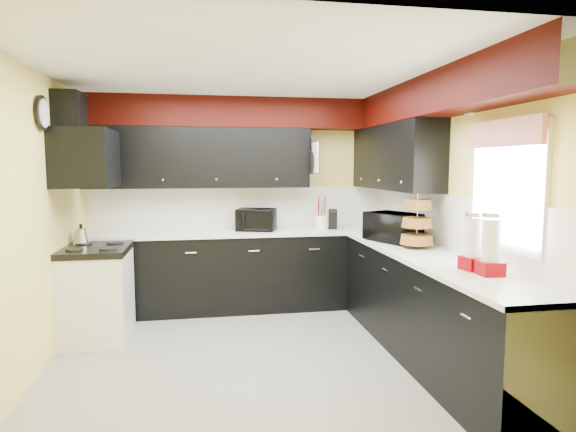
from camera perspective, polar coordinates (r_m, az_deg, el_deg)
The scene contains 35 objects.
ground at distance 4.51m, azimuth -3.68°, elevation -16.32°, with size 3.60×3.60×0.00m, color gray.
wall_back at distance 5.98m, azimuth -5.65°, elevation 1.56°, with size 3.60×0.06×2.50m, color #E0C666.
wall_right at distance 4.74m, azimuth 18.40°, elevation 0.11°, with size 0.06×3.60×2.50m, color #E0C666.
wall_left at distance 4.39m, azimuth -27.87°, elevation -0.74°, with size 0.06×3.60×2.50m, color #E0C666.
ceiling at distance 4.24m, azimuth -3.92°, elevation 16.70°, with size 3.60×3.60×0.06m, color white.
cab_back at distance 5.80m, azimuth -5.34°, elevation -6.57°, with size 3.60×0.60×0.90m, color black.
cab_right at distance 4.49m, azimuth 16.47°, elevation -10.56°, with size 0.60×3.00×0.90m, color black.
counter_back at distance 5.72m, azimuth -5.39°, elevation -1.97°, with size 3.62×0.64×0.04m, color white.
counter_right at distance 4.38m, azimuth 16.65°, elevation -4.66°, with size 0.64×3.02×0.04m, color white.
splash_back at distance 5.98m, azimuth -5.63°, elevation 0.98°, with size 3.60×0.02×0.50m, color white.
splash_right at distance 4.74m, azimuth 18.27°, elevation -0.62°, with size 0.02×3.60×0.50m, color white.
upper_back at distance 5.77m, azimuth -10.56°, elevation 6.79°, with size 2.60×0.35×0.70m, color black.
upper_right at distance 5.45m, azimuth 12.45°, elevation 6.80°, with size 0.35×1.80×0.70m, color black.
soffit_back at distance 5.82m, azimuth -5.62°, elevation 12.04°, with size 3.60×0.36×0.35m, color black.
soffit_right at distance 4.51m, azimuth 17.91°, elevation 13.53°, with size 0.36×3.24×0.35m, color black.
stove at distance 5.17m, azimuth -21.64°, elevation -8.78°, with size 0.60×0.75×0.86m, color white.
cooktop at distance 5.08m, azimuth -21.84°, elevation -3.74°, with size 0.62×0.77×0.06m, color black.
hood at distance 5.02m, azimuth -22.81°, elevation 6.32°, with size 0.50×0.78×0.55m, color black.
hood_duct at distance 5.07m, azimuth -24.46°, elevation 11.00°, with size 0.24×0.40×0.40m, color black.
window at distance 3.94m, azimuth 24.56°, elevation 3.10°, with size 0.03×0.86×0.96m, color white, non-canonical shape.
valance at distance 3.91m, azimuth 24.15°, elevation 8.97°, with size 0.04×0.88×0.20m, color red.
pan_top at distance 5.84m, azimuth 2.61°, elevation 8.84°, with size 0.03×0.22×0.40m, color black, non-canonical shape.
pan_mid at distance 5.71m, azimuth 2.88°, elevation 6.39°, with size 0.03×0.28×0.46m, color black, non-canonical shape.
pan_low at distance 5.96m, azimuth 2.32°, elevation 6.09°, with size 0.03×0.24×0.42m, color black, non-canonical shape.
cut_board at distance 5.59m, azimuth 3.26°, elevation 6.91°, with size 0.03×0.26×0.35m, color white.
baskets at distance 4.66m, azimuth 15.05°, elevation -0.75°, with size 0.27×0.27×0.50m, color brown, non-canonical shape.
clock at distance 4.61m, azimuth -27.11°, elevation 10.81°, with size 0.03×0.30×0.30m, color black, non-canonical shape.
deco_plate at distance 4.43m, azimuth 20.69°, elevation 12.61°, with size 0.03×0.24×0.24m, color white, non-canonical shape.
toaster_oven at distance 5.73m, azimuth -3.80°, elevation -0.43°, with size 0.45×0.37×0.26m, color black.
microwave at distance 5.01m, azimuth 12.36°, elevation -1.29°, with size 0.53×0.36×0.29m, color black.
utensil_crock at distance 5.83m, azimuth 4.01°, elevation -0.78°, with size 0.16×0.16×0.17m, color white.
knife_block at distance 5.89m, azimuth 5.32°, elevation -0.42°, with size 0.10×0.14×0.23m, color black.
kettle at distance 5.31m, azimuth -23.30°, elevation -2.19°, with size 0.18×0.18×0.16m, color #A3A3A7, non-canonical shape.
dispenser_a at distance 3.81m, azimuth 21.10°, elevation -2.98°, with size 0.15×0.15×0.41m, color #6D0400, non-canonical shape.
dispenser_b at distance 3.67m, azimuth 22.91°, elevation -3.22°, with size 0.16×0.16×0.43m, color #680004, non-canonical shape.
Camera 1 is at (-0.44, -4.15, 1.71)m, focal length 30.00 mm.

